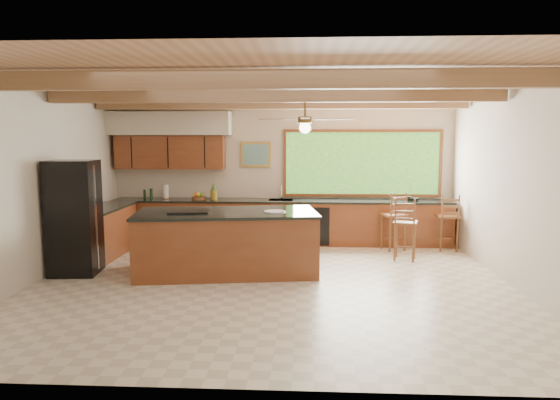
{
  "coord_description": "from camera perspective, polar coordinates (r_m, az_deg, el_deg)",
  "views": [
    {
      "loc": [
        0.52,
        -7.38,
        2.2
      ],
      "look_at": [
        0.09,
        0.8,
        1.18
      ],
      "focal_mm": 32.0,
      "sensor_mm": 36.0,
      "label": 1
    }
  ],
  "objects": [
    {
      "name": "ground",
      "position": [
        7.71,
        -1.01,
        -9.47
      ],
      "size": [
        7.2,
        7.2,
        0.0
      ],
      "primitive_type": "plane",
      "color": "beige",
      "rests_on": "ground"
    },
    {
      "name": "room_shell",
      "position": [
        8.06,
        -1.92,
        7.19
      ],
      "size": [
        7.27,
        6.54,
        3.02
      ],
      "color": "beige",
      "rests_on": "ground"
    },
    {
      "name": "counter_run",
      "position": [
        10.14,
        -4.65,
        -2.78
      ],
      "size": [
        7.12,
        3.1,
        1.28
      ],
      "color": "brown",
      "rests_on": "ground"
    },
    {
      "name": "island",
      "position": [
        8.25,
        -6.08,
        -4.77
      ],
      "size": [
        3.07,
        1.76,
        1.03
      ],
      "rotation": [
        0.0,
        0.0,
        0.14
      ],
      "color": "brown",
      "rests_on": "ground"
    },
    {
      "name": "refrigerator",
      "position": [
        8.72,
        -22.45,
        -1.86
      ],
      "size": [
        0.79,
        0.77,
        1.85
      ],
      "rotation": [
        0.0,
        0.0,
        0.1
      ],
      "color": "black",
      "rests_on": "ground"
    },
    {
      "name": "bar_stool_a",
      "position": [
        9.07,
        0.29,
        -3.06
      ],
      "size": [
        0.45,
        0.45,
        1.01
      ],
      "rotation": [
        0.0,
        0.0,
        -0.3
      ],
      "color": "brown",
      "rests_on": "ground"
    },
    {
      "name": "bar_stool_b",
      "position": [
        9.22,
        14.21,
        -2.65
      ],
      "size": [
        0.5,
        0.5,
        1.14
      ],
      "rotation": [
        0.0,
        0.0,
        -0.27
      ],
      "color": "brown",
      "rests_on": "ground"
    },
    {
      "name": "bar_stool_c",
      "position": [
        9.99,
        12.91,
        -1.8
      ],
      "size": [
        0.54,
        0.54,
        1.16
      ],
      "rotation": [
        0.0,
        0.0,
        0.37
      ],
      "color": "brown",
      "rests_on": "ground"
    },
    {
      "name": "bar_stool_d",
      "position": [
        10.27,
        18.67,
        -1.88
      ],
      "size": [
        0.41,
        0.41,
        1.12
      ],
      "rotation": [
        0.0,
        0.0,
        0.03
      ],
      "color": "brown",
      "rests_on": "ground"
    }
  ]
}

